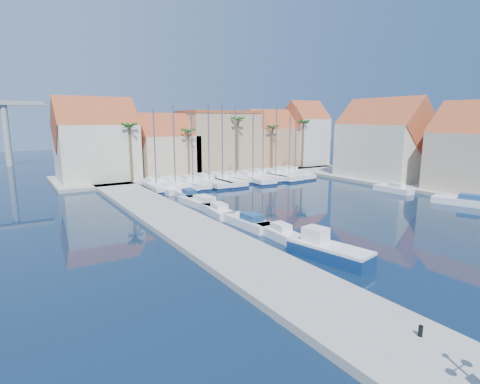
# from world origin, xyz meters

# --- Properties ---
(ground) EXTENTS (260.00, 260.00, 0.00)m
(ground) POSITION_xyz_m (0.00, 0.00, 0.00)
(ground) COLOR black
(ground) RESTS_ON ground
(quay_west) EXTENTS (6.00, 77.00, 0.50)m
(quay_west) POSITION_xyz_m (-9.00, 13.50, 0.25)
(quay_west) COLOR gray
(quay_west) RESTS_ON ground
(shore_north) EXTENTS (54.00, 16.00, 0.50)m
(shore_north) POSITION_xyz_m (10.00, 48.00, 0.25)
(shore_north) COLOR gray
(shore_north) RESTS_ON ground
(shore_east) EXTENTS (12.00, 60.00, 0.50)m
(shore_east) POSITION_xyz_m (32.00, 15.00, 0.25)
(shore_east) COLOR gray
(shore_east) RESTS_ON ground
(bollard) EXTENTS (0.21, 0.21, 0.52)m
(bollard) POSITION_xyz_m (-7.77, -8.54, 0.76)
(bollard) COLOR black
(bollard) RESTS_ON quay_west
(fishing_boat) EXTENTS (3.34, 6.66, 2.23)m
(fishing_boat) POSITION_xyz_m (-3.40, 1.63, 0.74)
(fishing_boat) COLOR navy
(fishing_boat) RESTS_ON ground
(motorboat_west_0) EXTENTS (1.91, 5.15, 1.40)m
(motorboat_west_0) POSITION_xyz_m (-3.23, 7.71, 0.51)
(motorboat_west_0) COLOR white
(motorboat_west_0) RESTS_ON ground
(motorboat_west_1) EXTENTS (2.27, 6.26, 1.40)m
(motorboat_west_1) POSITION_xyz_m (-3.51, 12.01, 0.51)
(motorboat_west_1) COLOR white
(motorboat_west_1) RESTS_ON ground
(motorboat_west_2) EXTENTS (2.39, 5.84, 1.40)m
(motorboat_west_2) POSITION_xyz_m (-3.84, 17.64, 0.51)
(motorboat_west_2) COLOR white
(motorboat_west_2) RESTS_ON ground
(motorboat_west_3) EXTENTS (2.98, 7.44, 1.40)m
(motorboat_west_3) POSITION_xyz_m (-3.45, 22.29, 0.51)
(motorboat_west_3) COLOR white
(motorboat_west_3) RESTS_ON ground
(motorboat_west_4) EXTENTS (2.21, 5.87, 1.40)m
(motorboat_west_4) POSITION_xyz_m (-3.05, 27.11, 0.51)
(motorboat_west_4) COLOR white
(motorboat_west_4) RESTS_ON ground
(motorboat_west_5) EXTENTS (2.04, 6.04, 1.40)m
(motorboat_west_5) POSITION_xyz_m (-3.55, 33.23, 0.51)
(motorboat_west_5) COLOR white
(motorboat_west_5) RESTS_ON ground
(motorboat_west_6) EXTENTS (2.53, 6.41, 1.40)m
(motorboat_west_6) POSITION_xyz_m (-3.43, 38.24, 0.51)
(motorboat_west_6) COLOR white
(motorboat_west_6) RESTS_ON ground
(motorboat_east_0) EXTENTS (4.27, 7.23, 1.40)m
(motorboat_east_0) POSITION_xyz_m (24.03, 5.79, 0.51)
(motorboat_east_0) COLOR white
(motorboat_east_0) RESTS_ON ground
(motorboat_east_1) EXTENTS (1.95, 5.60, 1.40)m
(motorboat_east_1) POSITION_xyz_m (24.00, 15.66, 0.51)
(motorboat_east_1) COLOR white
(motorboat_east_1) RESTS_ON ground
(sailboat_0) EXTENTS (2.89, 9.24, 11.79)m
(sailboat_0) POSITION_xyz_m (-4.16, 36.40, 0.59)
(sailboat_0) COLOR white
(sailboat_0) RESTS_ON ground
(sailboat_1) EXTENTS (3.53, 11.05, 12.37)m
(sailboat_1) POSITION_xyz_m (-1.55, 35.62, 0.57)
(sailboat_1) COLOR white
(sailboat_1) RESTS_ON ground
(sailboat_2) EXTENTS (3.50, 10.30, 11.49)m
(sailboat_2) POSITION_xyz_m (1.49, 35.67, 0.57)
(sailboat_2) COLOR white
(sailboat_2) RESTS_ON ground
(sailboat_3) EXTENTS (3.38, 11.83, 13.00)m
(sailboat_3) POSITION_xyz_m (4.32, 35.84, 0.57)
(sailboat_3) COLOR white
(sailboat_3) RESTS_ON ground
(sailboat_4) EXTENTS (3.18, 12.02, 12.90)m
(sailboat_4) POSITION_xyz_m (6.74, 35.76, 0.56)
(sailboat_4) COLOR white
(sailboat_4) RESTS_ON ground
(sailboat_5) EXTENTS (2.81, 8.34, 12.43)m
(sailboat_5) POSITION_xyz_m (9.70, 36.39, 0.62)
(sailboat_5) COLOR white
(sailboat_5) RESTS_ON ground
(sailboat_6) EXTENTS (3.91, 11.82, 11.14)m
(sailboat_6) POSITION_xyz_m (12.33, 35.15, 0.55)
(sailboat_6) COLOR white
(sailboat_6) RESTS_ON ground
(sailboat_7) EXTENTS (3.82, 11.38, 12.42)m
(sailboat_7) POSITION_xyz_m (15.06, 36.16, 0.57)
(sailboat_7) COLOR white
(sailboat_7) RESTS_ON ground
(sailboat_8) EXTENTS (3.94, 12.24, 13.28)m
(sailboat_8) POSITION_xyz_m (17.32, 35.51, 0.57)
(sailboat_8) COLOR white
(sailboat_8) RESTS_ON ground
(sailboat_9) EXTENTS (4.04, 11.85, 11.17)m
(sailboat_9) POSITION_xyz_m (20.48, 35.61, 0.55)
(sailboat_9) COLOR white
(sailboat_9) RESTS_ON ground
(sailboat_10) EXTENTS (2.52, 8.59, 12.71)m
(sailboat_10) POSITION_xyz_m (22.86, 36.55, 0.62)
(sailboat_10) COLOR white
(sailboat_10) RESTS_ON ground
(building_0) EXTENTS (12.30, 9.00, 13.50)m
(building_0) POSITION_xyz_m (-10.00, 47.00, 6.52)
(building_0) COLOR beige
(building_0) RESTS_ON shore_north
(building_1) EXTENTS (10.30, 8.00, 11.00)m
(building_1) POSITION_xyz_m (2.00, 47.00, 5.30)
(building_1) COLOR #C9B08D
(building_1) RESTS_ON shore_north
(building_2) EXTENTS (14.20, 10.20, 11.50)m
(building_2) POSITION_xyz_m (13.00, 48.00, 6.26)
(building_2) COLOR tan
(building_2) RESTS_ON shore_north
(building_3) EXTENTS (10.30, 8.00, 12.00)m
(building_3) POSITION_xyz_m (25.00, 47.00, 5.86)
(building_3) COLOR tan
(building_3) RESTS_ON shore_north
(building_4) EXTENTS (8.30, 8.00, 14.00)m
(building_4) POSITION_xyz_m (34.00, 46.00, 6.97)
(building_4) COLOR silver
(building_4) RESTS_ON shore_north
(building_6) EXTENTS (9.00, 14.30, 13.50)m
(building_6) POSITION_xyz_m (32.00, 24.00, 6.52)
(building_6) COLOR beige
(building_6) RESTS_ON shore_east
(palm_0) EXTENTS (2.60, 2.60, 10.15)m
(palm_0) POSITION_xyz_m (-6.00, 42.00, 9.08)
(palm_0) COLOR brown
(palm_0) RESTS_ON shore_north
(palm_1) EXTENTS (2.60, 2.60, 9.15)m
(palm_1) POSITION_xyz_m (4.00, 42.00, 8.14)
(palm_1) COLOR brown
(palm_1) RESTS_ON shore_north
(palm_2) EXTENTS (2.60, 2.60, 11.15)m
(palm_2) POSITION_xyz_m (14.00, 42.00, 10.02)
(palm_2) COLOR brown
(palm_2) RESTS_ON shore_north
(palm_3) EXTENTS (2.60, 2.60, 9.65)m
(palm_3) POSITION_xyz_m (22.00, 42.00, 8.61)
(palm_3) COLOR brown
(palm_3) RESTS_ON shore_north
(palm_4) EXTENTS (2.60, 2.60, 10.65)m
(palm_4) POSITION_xyz_m (30.00, 42.00, 9.55)
(palm_4) COLOR brown
(palm_4) RESTS_ON shore_north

